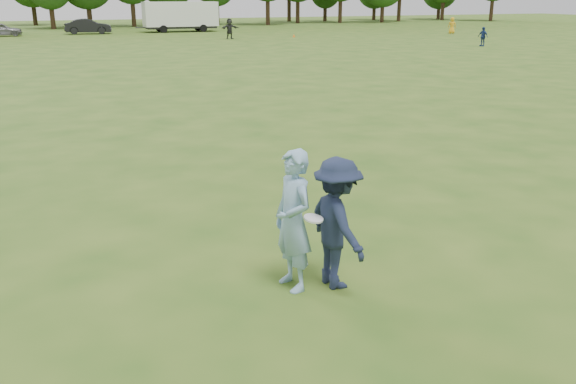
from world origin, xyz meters
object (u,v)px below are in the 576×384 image
object	(u,v)px
thrower	(293,221)
car_f	(88,26)
player_far_b	(483,37)
car_e	(0,29)
field_cone	(294,36)
cargo_trailer	(180,15)
defender	(337,223)
player_far_d	(230,29)
player_far_c	(452,26)

from	to	relation	value
thrower	car_f	bearing A→B (deg)	169.60
player_far_b	car_e	world-z (taller)	player_far_b
player_far_b	field_cone	distance (m)	18.53
player_far_b	car_e	bearing A→B (deg)	-141.58
car_e	cargo_trailer	xyz separation A→B (m)	(18.21, 1.09, 1.11)
player_far_b	car_e	xyz separation A→B (m)	(-36.16, 27.52, -0.08)
thrower	cargo_trailer	size ratio (longest dim) A/B	0.22
defender	field_cone	distance (m)	53.01
player_far_b	player_far_d	xyz separation A→B (m)	(-16.28, 15.66, 0.18)
field_cone	cargo_trailer	world-z (taller)	cargo_trailer
thrower	player_far_d	distance (m)	50.86
thrower	car_e	distance (m)	61.07
car_e	car_f	xyz separation A→B (m)	(8.35, 0.83, 0.10)
defender	field_cone	bearing A→B (deg)	-25.48
car_f	player_far_c	bearing A→B (deg)	-105.42
field_cone	cargo_trailer	xyz separation A→B (m)	(-8.17, 12.88, 1.63)
player_far_b	player_far_c	world-z (taller)	player_far_c
thrower	player_far_d	size ratio (longest dim) A/B	1.07
player_far_c	field_cone	xyz separation A→B (m)	(-17.44, 1.36, -0.69)
player_far_c	cargo_trailer	distance (m)	29.32
car_e	car_f	size ratio (longest dim) A/B	0.84
thrower	player_far_c	bearing A→B (deg)	133.33
player_far_c	player_far_d	world-z (taller)	player_far_d
player_far_c	car_f	bearing A→B (deg)	12.13
field_cone	cargo_trailer	distance (m)	15.34
car_e	cargo_trailer	distance (m)	18.28
player_far_d	player_far_c	bearing A→B (deg)	-11.42
thrower	defender	bearing A→B (deg)	66.28
thrower	cargo_trailer	bearing A→B (deg)	160.62
player_far_b	car_e	distance (m)	45.44
field_cone	cargo_trailer	size ratio (longest dim) A/B	0.03
player_far_b	player_far_c	size ratio (longest dim) A/B	0.89
defender	car_e	distance (m)	61.29
car_e	car_f	world-z (taller)	car_f
player_far_c	car_e	xyz separation A→B (m)	(-43.83, 13.16, -0.17)
thrower	cargo_trailer	world-z (taller)	cargo_trailer
car_e	field_cone	world-z (taller)	car_e
player_far_d	player_far_b	bearing A→B (deg)	-52.21
car_e	car_f	bearing A→B (deg)	-87.26
thrower	defender	world-z (taller)	thrower
cargo_trailer	player_far_b	bearing A→B (deg)	-57.90
car_f	field_cone	xyz separation A→B (m)	(18.04, -12.63, -0.62)
player_far_b	car_f	size ratio (longest dim) A/B	0.32
defender	field_cone	xyz separation A→B (m)	(19.86, 49.14, -0.78)
defender	player_far_b	bearing A→B (deg)	-45.05
player_far_d	cargo_trailer	bearing A→B (deg)	89.03
field_cone	defender	bearing A→B (deg)	-112.00
car_e	cargo_trailer	world-z (taller)	cargo_trailer
defender	player_far_b	world-z (taller)	defender
player_far_b	car_e	size ratio (longest dim) A/B	0.38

